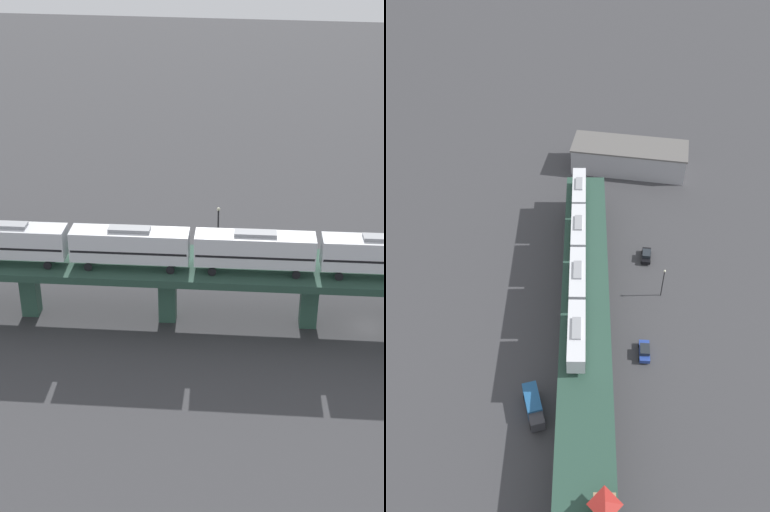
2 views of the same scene
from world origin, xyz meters
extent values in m
plane|color=#38383A|center=(0.00, 0.00, 0.00)|extent=(400.00, 400.00, 0.00)
cube|color=#244135|center=(0.00, 0.00, 6.58)|extent=(15.23, 92.37, 0.80)
cube|color=#2D5142|center=(1.75, -23.43, 3.09)|extent=(1.93, 1.93, 6.18)
cube|color=#2D5142|center=(0.63, -8.48, 3.09)|extent=(1.93, 1.93, 6.18)
cube|color=#2D5142|center=(-0.48, 6.48, 3.09)|extent=(1.93, 1.93, 6.18)
cube|color=#2D5142|center=(-1.60, 21.44, 3.09)|extent=(1.93, 1.93, 6.18)
cube|color=#2D5142|center=(-2.72, 36.40, 3.09)|extent=(1.93, 1.93, 6.18)
cube|color=silver|center=(-1.39, -0.24, 9.52)|extent=(3.69, 12.18, 3.10)
cube|color=black|center=(-1.39, -0.24, 9.22)|extent=(3.71, 11.94, 0.24)
cube|color=gray|center=(-1.39, -0.24, 11.25)|extent=(1.71, 4.29, 0.36)
cylinder|color=black|center=(-2.26, -4.52, 7.40)|extent=(0.28, 0.85, 0.84)
cylinder|color=black|center=(0.11, -4.34, 7.40)|extent=(0.28, 0.85, 0.84)
cylinder|color=black|center=(-2.89, 3.86, 7.40)|extent=(0.28, 0.85, 0.84)
cylinder|color=black|center=(-0.51, 4.04, 7.40)|extent=(0.28, 0.85, 0.84)
cube|color=silver|center=(-2.32, 12.32, 9.52)|extent=(3.69, 12.18, 3.10)
cube|color=black|center=(-2.32, 12.32, 9.22)|extent=(3.71, 11.94, 0.24)
cube|color=gray|center=(-2.32, 12.32, 11.25)|extent=(1.71, 4.29, 0.36)
cylinder|color=black|center=(-3.20, 8.05, 7.40)|extent=(0.28, 0.85, 0.84)
cylinder|color=black|center=(-0.82, 8.22, 7.40)|extent=(0.28, 0.85, 0.84)
cylinder|color=black|center=(-3.82, 16.42, 7.40)|extent=(0.28, 0.85, 0.84)
cylinder|color=black|center=(-1.45, 16.60, 7.40)|extent=(0.28, 0.85, 0.84)
cube|color=silver|center=(-3.26, 24.89, 9.52)|extent=(3.69, 12.18, 3.10)
cube|color=black|center=(-3.26, 24.89, 9.22)|extent=(3.71, 11.94, 0.24)
cube|color=gray|center=(-3.26, 24.89, 11.25)|extent=(1.71, 4.29, 0.36)
cylinder|color=black|center=(-4.14, 20.61, 7.40)|extent=(0.28, 0.85, 0.84)
cylinder|color=black|center=(-1.76, 20.79, 7.40)|extent=(0.28, 0.85, 0.84)
cylinder|color=black|center=(-4.76, 28.99, 7.40)|extent=(0.28, 0.85, 0.84)
cylinder|color=black|center=(-2.39, 29.17, 7.40)|extent=(0.28, 0.85, 0.84)
cube|color=silver|center=(-4.20, 37.45, 9.52)|extent=(3.69, 12.18, 3.10)
cube|color=black|center=(-4.20, 37.45, 9.22)|extent=(3.71, 11.94, 0.24)
cube|color=gray|center=(-4.20, 37.45, 11.25)|extent=(1.71, 4.29, 0.36)
cylinder|color=black|center=(-5.08, 33.18, 7.40)|extent=(0.28, 0.85, 0.84)
cylinder|color=black|center=(-2.70, 33.35, 7.40)|extent=(0.28, 0.85, 0.84)
cylinder|color=black|center=(-5.70, 41.55, 7.40)|extent=(0.28, 0.85, 0.84)
cylinder|color=black|center=(-3.33, 41.73, 7.40)|extent=(0.28, 0.85, 0.84)
cube|color=#8C7251|center=(4.28, -25.07, 8.23)|extent=(3.00, 3.00, 2.50)
pyramid|color=maroon|center=(4.28, -25.07, 9.93)|extent=(3.45, 3.45, 0.90)
cube|color=#233D93|center=(10.07, 3.83, 0.73)|extent=(1.89, 4.44, 0.80)
cube|color=#1E2328|center=(10.08, 3.68, 1.51)|extent=(1.68, 2.23, 0.76)
cylinder|color=black|center=(9.25, 2.38, 0.33)|extent=(0.25, 0.66, 0.66)
cylinder|color=black|center=(10.96, 2.41, 0.33)|extent=(0.25, 0.66, 0.66)
cylinder|color=black|center=(9.19, 5.24, 0.33)|extent=(0.25, 0.66, 0.66)
cylinder|color=black|center=(10.90, 5.27, 0.33)|extent=(0.25, 0.66, 0.66)
cube|color=black|center=(10.65, 27.83, 0.73)|extent=(2.05, 4.50, 0.80)
cube|color=#1E2328|center=(10.64, 27.68, 1.51)|extent=(1.77, 2.29, 0.76)
cylinder|color=black|center=(9.71, 26.45, 0.33)|extent=(0.28, 0.67, 0.66)
cylinder|color=black|center=(11.42, 26.35, 0.33)|extent=(0.28, 0.67, 0.66)
cylinder|color=black|center=(9.88, 29.31, 0.33)|extent=(0.28, 0.67, 0.66)
cylinder|color=black|center=(11.58, 29.21, 0.33)|extent=(0.28, 0.67, 0.66)
cube|color=#333338|center=(-6.47, -11.23, 1.65)|extent=(2.75, 2.63, 2.30)
cube|color=#1E5184|center=(-7.70, -7.84, 1.85)|extent=(3.93, 5.67, 2.70)
cylinder|color=black|center=(-7.40, -11.57, 0.50)|extent=(0.67, 1.06, 1.00)
cylinder|color=black|center=(-5.54, -10.89, 0.50)|extent=(0.67, 1.06, 1.00)
cylinder|color=black|center=(-9.20, -6.73, 0.50)|extent=(0.67, 1.06, 1.00)
cylinder|color=black|center=(-7.26, -6.02, 0.50)|extent=(0.67, 1.06, 1.00)
cylinder|color=black|center=(13.39, 17.84, 3.25)|extent=(0.20, 0.20, 6.50)
sphere|color=beige|center=(13.39, 17.84, 6.72)|extent=(0.44, 0.44, 0.44)
cube|color=#99999E|center=(6.48, 60.57, 3.20)|extent=(28.77, 12.41, 6.40)
cube|color=#595654|center=(6.48, 60.57, 6.60)|extent=(29.34, 12.66, 0.40)
camera|label=1|loc=(-66.09, 8.78, 41.53)|focal=50.00mm
camera|label=2|loc=(2.98, -47.53, 72.87)|focal=35.00mm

